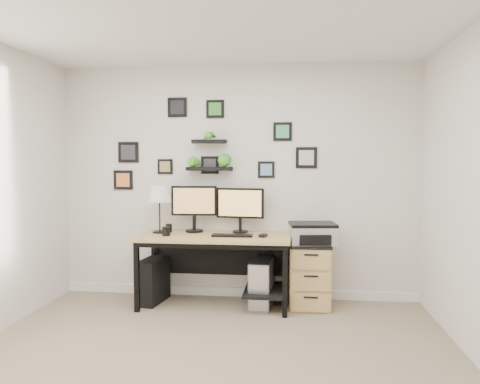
# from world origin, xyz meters

# --- Properties ---
(room) EXTENTS (4.00, 4.00, 4.00)m
(room) POSITION_xyz_m (0.00, 1.98, 0.05)
(room) COLOR tan
(room) RESTS_ON ground
(desk) EXTENTS (1.60, 0.70, 0.75)m
(desk) POSITION_xyz_m (-0.17, 1.67, 0.63)
(desk) COLOR tan
(desk) RESTS_ON ground
(monitor_left) EXTENTS (0.50, 0.21, 0.51)m
(monitor_left) POSITION_xyz_m (-0.46, 1.85, 1.05)
(monitor_left) COLOR black
(monitor_left) RESTS_ON desk
(monitor_right) EXTENTS (0.53, 0.19, 0.49)m
(monitor_right) POSITION_xyz_m (0.05, 1.86, 1.04)
(monitor_right) COLOR black
(monitor_right) RESTS_ON desk
(keyboard) EXTENTS (0.43, 0.15, 0.02)m
(keyboard) POSITION_xyz_m (-0.01, 1.60, 0.76)
(keyboard) COLOR black
(keyboard) RESTS_ON desk
(mouse) EXTENTS (0.09, 0.11, 0.03)m
(mouse) POSITION_xyz_m (0.32, 1.60, 0.76)
(mouse) COLOR black
(mouse) RESTS_ON desk
(table_lamp) EXTENTS (0.25, 0.25, 0.52)m
(table_lamp) POSITION_xyz_m (-0.83, 1.75, 1.17)
(table_lamp) COLOR black
(table_lamp) RESTS_ON desk
(mug) EXTENTS (0.08, 0.08, 0.09)m
(mug) POSITION_xyz_m (-0.71, 1.56, 0.80)
(mug) COLOR black
(mug) RESTS_ON desk
(pen_cup) EXTENTS (0.07, 0.07, 0.09)m
(pen_cup) POSITION_xyz_m (-0.74, 1.80, 0.80)
(pen_cup) COLOR black
(pen_cup) RESTS_ON desk
(pc_tower_black) EXTENTS (0.28, 0.50, 0.47)m
(pc_tower_black) POSITION_xyz_m (-0.89, 1.67, 0.24)
(pc_tower_black) COLOR black
(pc_tower_black) RESTS_ON ground
(pc_tower_grey) EXTENTS (0.26, 0.51, 0.49)m
(pc_tower_grey) POSITION_xyz_m (0.30, 1.68, 0.24)
(pc_tower_grey) COLOR gray
(pc_tower_grey) RESTS_ON ground
(file_cabinet) EXTENTS (0.43, 0.53, 0.67)m
(file_cabinet) POSITION_xyz_m (0.81, 1.72, 0.34)
(file_cabinet) COLOR tan
(file_cabinet) RESTS_ON ground
(printer) EXTENTS (0.51, 0.43, 0.22)m
(printer) POSITION_xyz_m (0.83, 1.72, 0.78)
(printer) COLOR silver
(printer) RESTS_ON file_cabinet
(wall_decor) EXTENTS (2.31, 0.18, 1.04)m
(wall_decor) POSITION_xyz_m (-0.31, 1.93, 1.65)
(wall_decor) COLOR black
(wall_decor) RESTS_ON ground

